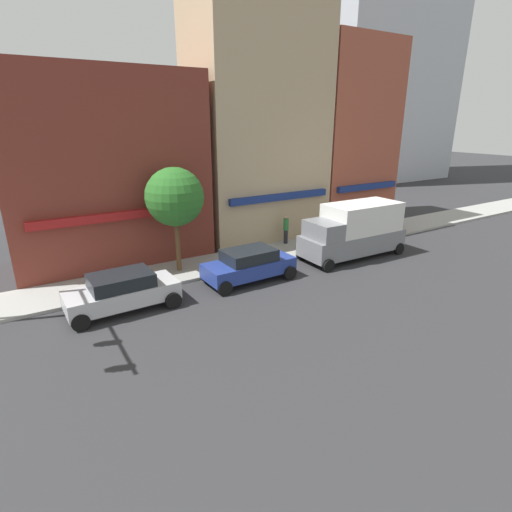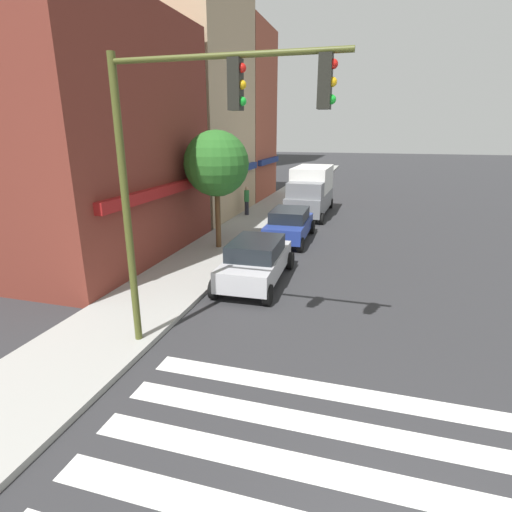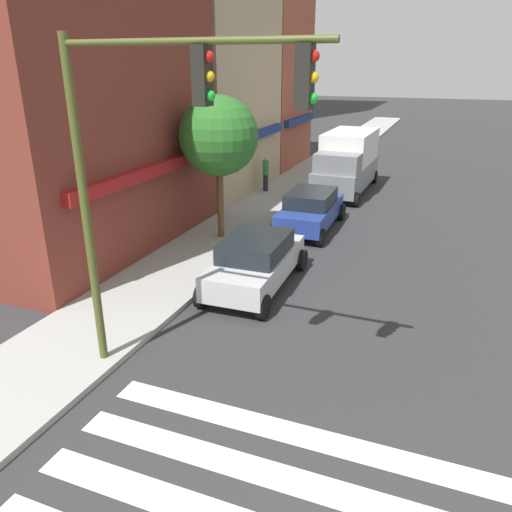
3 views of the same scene
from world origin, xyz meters
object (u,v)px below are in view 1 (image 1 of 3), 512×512
pedestrian_green_top (286,229)px  street_tree (175,197)px  sedan_silver (122,291)px  box_truck_grey (354,230)px  sedan_blue (249,264)px

pedestrian_green_top → street_tree: bearing=-151.3°
sedan_silver → box_truck_grey: box_truck_grey is taller
sedan_blue → street_tree: size_ratio=0.86×
sedan_blue → street_tree: bearing=130.2°
sedan_silver → pedestrian_green_top: pedestrian_green_top is taller
sedan_silver → pedestrian_green_top: 11.48m
sedan_blue → pedestrian_green_top: bearing=36.2°
box_truck_grey → street_tree: bearing=164.3°
sedan_silver → box_truck_grey: size_ratio=0.71×
sedan_blue → street_tree: 4.83m
street_tree → sedan_blue: bearing=-48.4°
box_truck_grey → street_tree: (-9.34, 2.80, 2.30)m
box_truck_grey → street_tree: 10.02m
sedan_silver → box_truck_grey: 12.87m
sedan_blue → box_truck_grey: bearing=-1.3°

